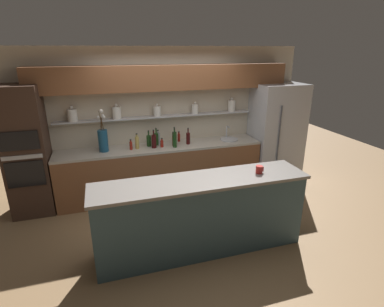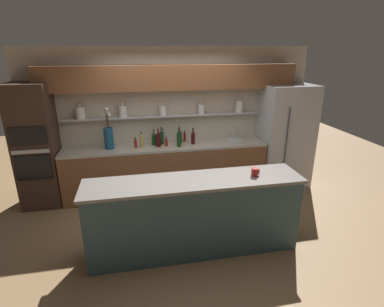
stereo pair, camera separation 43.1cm
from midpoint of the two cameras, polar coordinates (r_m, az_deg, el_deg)
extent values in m
plane|color=olive|center=(4.67, 1.75, -13.81)|extent=(12.00, 12.00, 0.00)
cube|color=beige|center=(5.62, -1.80, 6.45)|extent=(5.20, 0.10, 2.60)
cube|color=#B7B7BC|center=(5.44, -3.12, 7.16)|extent=(3.51, 0.18, 0.02)
cylinder|color=silver|center=(5.40, -18.38, 7.34)|extent=(0.16, 0.16, 0.20)
sphere|color=silver|center=(5.38, -18.52, 8.68)|extent=(0.05, 0.05, 0.05)
cylinder|color=silver|center=(5.36, -10.77, 7.91)|extent=(0.15, 0.15, 0.21)
sphere|color=silver|center=(5.33, -10.86, 9.26)|extent=(0.05, 0.05, 0.05)
cylinder|color=silver|center=(5.41, -3.27, 8.19)|extent=(0.13, 0.13, 0.18)
sphere|color=silver|center=(5.39, -3.30, 9.37)|extent=(0.05, 0.05, 0.05)
cylinder|color=silver|center=(5.55, 4.04, 8.43)|extent=(0.12, 0.12, 0.17)
sphere|color=silver|center=(5.53, 4.06, 9.53)|extent=(0.04, 0.04, 0.04)
cylinder|color=silver|center=(5.78, 11.13, 8.77)|extent=(0.14, 0.14, 0.22)
sphere|color=silver|center=(5.76, 11.22, 10.06)|extent=(0.05, 0.05, 0.05)
cube|color=brown|center=(5.28, -1.48, 14.30)|extent=(4.42, 0.34, 0.42)
cube|color=brown|center=(5.52, -2.60, -3.18)|extent=(3.61, 0.62, 0.88)
cube|color=#ADA393|center=(5.36, -2.68, 1.36)|extent=(3.61, 0.62, 0.04)
cube|color=#334C56|center=(3.97, 3.61, -12.07)|extent=(2.69, 0.55, 0.98)
cube|color=slate|center=(3.73, 3.77, -5.37)|extent=(2.75, 0.61, 0.04)
cube|color=#B7B7BC|center=(6.07, 19.28, 3.10)|extent=(0.92, 0.70, 1.94)
cylinder|color=#4C4C51|center=(5.66, 19.76, 2.93)|extent=(0.02, 0.02, 1.07)
cube|color=#3D281E|center=(5.45, -25.52, 1.18)|extent=(0.63, 0.62, 2.06)
cube|color=black|center=(5.23, -25.91, -2.52)|extent=(0.53, 0.02, 0.40)
cube|color=black|center=(5.08, -26.76, 2.94)|extent=(0.53, 0.02, 0.28)
cube|color=#B7B7BC|center=(5.15, -26.35, 0.27)|extent=(0.55, 0.02, 0.06)
cylinder|color=navy|center=(5.26, -13.34, 2.80)|extent=(0.16, 0.16, 0.37)
cylinder|color=#4C3319|center=(5.21, -13.63, 5.79)|extent=(0.03, 0.01, 0.19)
sphere|color=silver|center=(5.23, -13.81, 6.89)|extent=(0.04, 0.04, 0.04)
cylinder|color=#4C3319|center=(5.20, -13.72, 5.88)|extent=(0.04, 0.05, 0.21)
sphere|color=silver|center=(5.21, -14.13, 7.06)|extent=(0.05, 0.05, 0.05)
cylinder|color=#4C3319|center=(5.19, -13.54, 5.86)|extent=(0.02, 0.02, 0.21)
sphere|color=silver|center=(5.21, -13.40, 7.08)|extent=(0.04, 0.04, 0.04)
cylinder|color=#4C3319|center=(5.17, -13.40, 5.90)|extent=(0.04, 0.04, 0.22)
sphere|color=silver|center=(5.12, -13.16, 7.07)|extent=(0.05, 0.05, 0.05)
cylinder|color=#4C3319|center=(5.16, -13.59, 6.45)|extent=(0.06, 0.02, 0.33)
sphere|color=silver|center=(5.09, -13.63, 8.17)|extent=(0.06, 0.06, 0.06)
cylinder|color=#4C3319|center=(5.18, -13.58, 6.06)|extent=(0.04, 0.05, 0.25)
sphere|color=silver|center=(5.13, -13.35, 7.38)|extent=(0.04, 0.04, 0.04)
cylinder|color=#B7B7BC|center=(5.69, 10.43, 2.43)|extent=(0.33, 0.33, 0.02)
cylinder|color=#B7B7BC|center=(5.77, 10.06, 3.93)|extent=(0.02, 0.02, 0.22)
cylinder|color=#B7B7BC|center=(5.68, 10.34, 4.84)|extent=(0.02, 0.12, 0.02)
cylinder|color=maroon|center=(5.25, -8.39, 1.75)|extent=(0.05, 0.05, 0.13)
cylinder|color=maroon|center=(5.22, -8.43, 2.63)|extent=(0.03, 0.03, 0.04)
cylinder|color=black|center=(5.22, -8.45, 2.89)|extent=(0.03, 0.03, 0.01)
cylinder|color=#380C0C|center=(5.25, -4.11, 2.47)|extent=(0.08, 0.08, 0.23)
cylinder|color=#380C0C|center=(5.21, -4.15, 4.09)|extent=(0.02, 0.02, 0.08)
cylinder|color=black|center=(5.20, -4.16, 4.59)|extent=(0.03, 0.03, 0.01)
cylinder|color=maroon|center=(5.57, 0.80, 3.06)|extent=(0.05, 0.05, 0.14)
cylinder|color=maroon|center=(5.55, 0.80, 3.92)|extent=(0.03, 0.03, 0.04)
cylinder|color=black|center=(5.54, 0.80, 4.17)|extent=(0.03, 0.03, 0.01)
cylinder|color=#193814|center=(5.39, -3.57, 2.90)|extent=(0.08, 0.08, 0.22)
cylinder|color=#193814|center=(5.35, -3.60, 4.44)|extent=(0.02, 0.02, 0.08)
cylinder|color=black|center=(5.34, -3.61, 4.93)|extent=(0.03, 0.03, 0.01)
cylinder|color=tan|center=(5.27, -7.24, 2.31)|extent=(0.07, 0.07, 0.21)
cylinder|color=tan|center=(5.24, -7.30, 3.63)|extent=(0.03, 0.03, 0.04)
cylinder|color=black|center=(5.23, -7.31, 3.94)|extent=(0.03, 0.03, 0.01)
cylinder|color=maroon|center=(5.29, -2.59, 1.96)|extent=(0.05, 0.05, 0.11)
cylinder|color=maroon|center=(5.27, -2.61, 2.72)|extent=(0.03, 0.03, 0.04)
cylinder|color=black|center=(5.26, -2.61, 2.98)|extent=(0.03, 0.03, 0.01)
cylinder|color=gray|center=(5.47, -3.21, 3.04)|extent=(0.07, 0.07, 0.20)
cylinder|color=gray|center=(5.44, -3.23, 4.27)|extent=(0.03, 0.03, 0.04)
cylinder|color=black|center=(5.43, -3.24, 4.57)|extent=(0.03, 0.03, 0.01)
cylinder|color=#47380A|center=(5.33, -0.30, 2.50)|extent=(0.06, 0.06, 0.18)
cylinder|color=#47380A|center=(5.29, -0.30, 3.70)|extent=(0.03, 0.03, 0.05)
cylinder|color=black|center=(5.29, -0.30, 4.03)|extent=(0.03, 0.03, 0.01)
cylinder|color=#380C0C|center=(5.39, 2.49, 2.84)|extent=(0.07, 0.07, 0.21)
cylinder|color=#380C0C|center=(5.35, 2.51, 4.30)|extent=(0.02, 0.02, 0.08)
cylinder|color=black|center=(5.34, 2.52, 4.79)|extent=(0.03, 0.03, 0.01)
cylinder|color=#193814|center=(5.44, -0.10, 3.05)|extent=(0.08, 0.08, 0.21)
cylinder|color=#193814|center=(5.40, -0.10, 4.54)|extent=(0.02, 0.02, 0.08)
cylinder|color=black|center=(5.39, -0.10, 5.03)|extent=(0.03, 0.03, 0.01)
cylinder|color=#193814|center=(5.36, -5.00, 2.60)|extent=(0.08, 0.08, 0.19)
cylinder|color=#193814|center=(5.33, -5.04, 3.99)|extent=(0.02, 0.02, 0.08)
cylinder|color=black|center=(5.31, -5.05, 4.48)|extent=(0.03, 0.03, 0.01)
cylinder|color=#193814|center=(5.23, -0.17, 2.52)|extent=(0.07, 0.07, 0.24)
cylinder|color=#193814|center=(5.19, -0.17, 4.22)|extent=(0.02, 0.02, 0.08)
cylinder|color=black|center=(5.17, -0.17, 4.72)|extent=(0.03, 0.03, 0.01)
cylinder|color=maroon|center=(3.94, 14.96, -3.50)|extent=(0.09, 0.09, 0.10)
cube|color=maroon|center=(3.96, 15.66, -3.43)|extent=(0.02, 0.01, 0.07)
camera|label=1|loc=(0.22, -87.29, 0.96)|focal=28.00mm
camera|label=2|loc=(0.22, 92.71, -0.96)|focal=28.00mm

